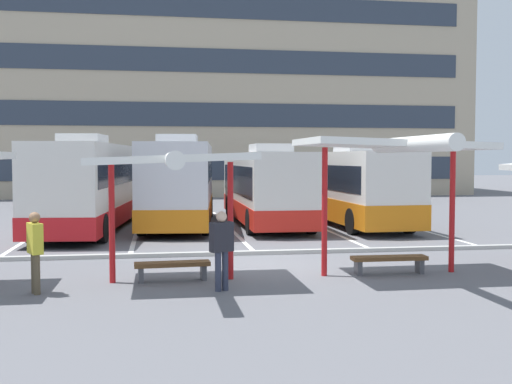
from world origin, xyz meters
name	(u,v)px	position (x,y,z in m)	size (l,w,h in m)	color
ground_plane	(267,265)	(0.00, 0.00, 0.00)	(160.00, 160.00, 0.00)	slate
terminal_building	(193,98)	(0.04, 35.14, 7.80)	(42.97, 13.16, 18.34)	tan
coach_bus_0	(91,186)	(-5.56, 9.21, 1.77)	(3.69, 11.51, 3.78)	silver
coach_bus_1	(180,184)	(-1.98, 10.33, 1.78)	(3.67, 10.65, 3.83)	silver
coach_bus_2	(265,188)	(1.72, 10.20, 1.59)	(2.71, 10.73, 3.47)	silver
coach_bus_3	(347,187)	(5.36, 10.01, 1.60)	(2.80, 11.33, 3.51)	silver
lane_stripe_0	(43,230)	(-7.51, 9.43, 0.00)	(0.16, 14.00, 0.01)	white
lane_stripe_1	(138,228)	(-3.75, 9.43, 0.00)	(0.16, 14.00, 0.01)	white
lane_stripe_2	(228,227)	(0.00, 9.43, 0.00)	(0.16, 14.00, 0.01)	white
lane_stripe_3	(315,225)	(3.75, 9.43, 0.00)	(0.16, 14.00, 0.01)	white
lane_stripe_4	(398,224)	(7.51, 9.43, 0.00)	(0.16, 14.00, 0.01)	white
waiting_shelter_1	(172,162)	(-2.60, -2.12, 2.80)	(3.76, 4.66, 3.03)	red
bench_1	(172,267)	(-2.60, -1.85, 0.34)	(1.79, 0.52, 0.45)	brown
waiting_shelter_2	(394,147)	(2.76, -2.07, 3.15)	(4.33, 4.93, 3.38)	red
bench_2	(389,260)	(2.76, -1.82, 0.34)	(1.90, 0.45, 0.45)	brown
platform_kerb	(257,253)	(0.00, 1.75, 0.06)	(44.00, 0.24, 0.12)	#ADADA8
waiting_passenger_0	(222,245)	(-1.57, -3.12, 1.01)	(0.55, 0.40, 1.74)	#33384C
waiting_passenger_1	(35,246)	(-5.51, -2.81, 1.02)	(0.42, 0.55, 1.75)	brown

